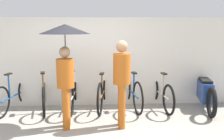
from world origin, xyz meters
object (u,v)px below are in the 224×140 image
Objects in this scene: parked_bicycle_4 at (132,91)px; pedestrian_center at (122,77)px; parked_bicycle_3 at (103,92)px; parked_bicycle_2 at (74,93)px; parked_bicycle_5 at (160,93)px; parked_bicycle_1 at (44,95)px; pedestrian_leading at (65,48)px; motorcycle at (205,92)px; parked_bicycle_0 at (14,94)px.

parked_bicycle_4 is 1.34m from pedestrian_center.
parked_bicycle_3 is 1.00× the size of parked_bicycle_4.
parked_bicycle_2 is 2.03m from parked_bicycle_5.
parked_bicycle_1 is 0.96× the size of parked_bicycle_4.
parked_bicycle_1 is 0.98× the size of parked_bicycle_2.
parked_bicycle_1 is 0.96× the size of parked_bicycle_3.
pedestrian_leading is 3.43m from motorcycle.
parked_bicycle_2 is 0.98× the size of parked_bicycle_4.
parked_bicycle_0 is 1.05× the size of pedestrian_center.
parked_bicycle_3 is at bearing -88.41° from parked_bicycle_2.
pedestrian_leading is at bearing 179.74° from parked_bicycle_2.
motorcycle is at bearing -100.98° from parked_bicycle_4.
pedestrian_leading is at bearing 118.77° from motorcycle.
parked_bicycle_1 is at bearing 96.55° from parked_bicycle_2.
parked_bicycle_4 is at bearing -99.53° from parked_bicycle_1.
pedestrian_leading is 1.18m from pedestrian_center.
parked_bicycle_0 is 0.97× the size of parked_bicycle_4.
pedestrian_center is (-0.35, -1.16, 0.57)m from parked_bicycle_4.
parked_bicycle_3 is at bearing 107.28° from pedestrian_center.
parked_bicycle_1 reaches higher than parked_bicycle_5.
parked_bicycle_2 reaches higher than motorcycle.
parked_bicycle_3 is (0.68, 0.00, 0.01)m from parked_bicycle_2.
parked_bicycle_3 is at bearing 99.26° from motorcycle.
parked_bicycle_2 is at bearing 84.06° from parked_bicycle_5.
parked_bicycle_5 is 1.04m from motorcycle.
parked_bicycle_5 reaches higher than motorcycle.
parked_bicycle_1 is at bearing 148.47° from pedestrian_center.
pedestrian_leading is at bearing -117.27° from parked_bicycle_0.
parked_bicycle_5 is 1.06× the size of pedestrian_center.
pedestrian_center is (1.04, -0.10, -0.54)m from pedestrian_leading.
parked_bicycle_2 is 1.06× the size of pedestrian_center.
parked_bicycle_5 is (1.35, -0.03, -0.02)m from parked_bicycle_3.
motorcycle is (3.10, 0.95, -1.12)m from pedestrian_leading.
parked_bicycle_0 is at bearing 140.51° from pedestrian_leading.
parked_bicycle_5 is at bearing -89.33° from parked_bicycle_2.
parked_bicycle_4 is (0.67, 0.01, 0.00)m from parked_bicycle_3.
parked_bicycle_0 is at bearing 83.35° from parked_bicycle_4.
parked_bicycle_5 is at bearing -79.38° from parked_bicycle_0.
pedestrian_center is at bearing 156.00° from parked_bicycle_4.
parked_bicycle_3 is 1.02× the size of parked_bicycle_5.
pedestrian_center reaches higher than parked_bicycle_3.
parked_bicycle_0 is 0.89× the size of pedestrian_leading.
pedestrian_leading reaches higher than parked_bicycle_0.
parked_bicycle_1 is 1.04× the size of pedestrian_center.
motorcycle is at bearing -80.25° from parked_bicycle_0.
parked_bicycle_2 is at bearing 86.74° from pedestrian_leading.
parked_bicycle_3 is at bearing 54.58° from pedestrian_leading.
parked_bicycle_0 is 0.67m from parked_bicycle_1.
parked_bicycle_5 is 0.90× the size of pedestrian_leading.
parked_bicycle_2 is 1.55m from pedestrian_leading.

